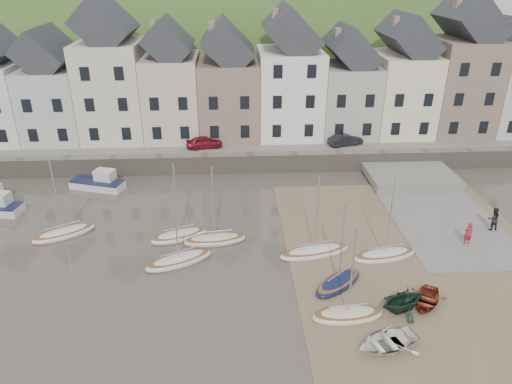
{
  "coord_description": "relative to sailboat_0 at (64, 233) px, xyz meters",
  "views": [
    {
      "loc": [
        -1.77,
        -25.99,
        18.53
      ],
      "look_at": [
        0.0,
        6.0,
        3.0
      ],
      "focal_mm": 33.17,
      "sensor_mm": 36.0,
      "label": 1
    }
  ],
  "objects": [
    {
      "name": "ground",
      "position": [
        14.5,
        -5.35,
        -0.26
      ],
      "size": [
        160.0,
        160.0,
        0.0
      ],
      "primitive_type": "plane",
      "color": "#423C33",
      "rests_on": "ground"
    },
    {
      "name": "quay_land",
      "position": [
        14.5,
        26.65,
        0.49
      ],
      "size": [
        90.0,
        30.0,
        1.5
      ],
      "primitive_type": "cube",
      "color": "#375722",
      "rests_on": "ground"
    },
    {
      "name": "quay_street",
      "position": [
        14.5,
        15.15,
        1.29
      ],
      "size": [
        70.0,
        7.0,
        0.1
      ],
      "primitive_type": "cube",
      "color": "slate",
      "rests_on": "quay_land"
    },
    {
      "name": "seawall",
      "position": [
        14.5,
        11.65,
        0.64
      ],
      "size": [
        70.0,
        1.2,
        1.8
      ],
      "primitive_type": "cube",
      "color": "slate",
      "rests_on": "ground"
    },
    {
      "name": "beach",
      "position": [
        25.5,
        -5.35,
        -0.23
      ],
      "size": [
        18.0,
        26.0,
        0.06
      ],
      "primitive_type": "cube",
      "color": "brown",
      "rests_on": "ground"
    },
    {
      "name": "slipway",
      "position": [
        29.5,
        2.65,
        -0.2
      ],
      "size": [
        8.0,
        18.0,
        0.12
      ],
      "primitive_type": "cube",
      "color": "slate",
      "rests_on": "ground"
    },
    {
      "name": "hillside",
      "position": [
        9.51,
        54.64,
        -18.25
      ],
      "size": [
        134.4,
        84.0,
        84.0
      ],
      "color": "#375722",
      "rests_on": "ground"
    },
    {
      "name": "townhouse_terrace",
      "position": [
        16.26,
        18.65,
        7.06
      ],
      "size": [
        61.05,
        8.0,
        13.93
      ],
      "color": "silver",
      "rests_on": "quay_land"
    },
    {
      "name": "sailboat_0",
      "position": [
        0.0,
        0.0,
        0.0
      ],
      "size": [
        4.77,
        3.63,
        6.32
      ],
      "color": "silver",
      "rests_on": "ground"
    },
    {
      "name": "sailboat_1",
      "position": [
        8.96,
        -4.09,
        -0.0
      ],
      "size": [
        4.94,
        3.39,
        6.32
      ],
      "color": "silver",
      "rests_on": "ground"
    },
    {
      "name": "sailboat_2",
      "position": [
        11.36,
        -1.53,
        0.0
      ],
      "size": [
        4.76,
        2.08,
        6.32
      ],
      "color": "beige",
      "rests_on": "ground"
    },
    {
      "name": "sailboat_3",
      "position": [
        8.67,
        -0.83,
        0.0
      ],
      "size": [
        4.5,
        2.96,
        6.32
      ],
      "color": "silver",
      "rests_on": "ground"
    },
    {
      "name": "sailboat_4",
      "position": [
        18.4,
        -3.55,
        -0.0
      ],
      "size": [
        5.37,
        2.63,
        6.32
      ],
      "color": "silver",
      "rests_on": "ground"
    },
    {
      "name": "sailboat_5",
      "position": [
        19.31,
        -7.17,
        0.0
      ],
      "size": [
        4.1,
        3.83,
        6.32
      ],
      "color": "#12173A",
      "rests_on": "ground"
    },
    {
      "name": "sailboat_6",
      "position": [
        23.22,
        -4.22,
        0.0
      ],
      "size": [
        4.83,
        2.38,
        6.32
      ],
      "color": "silver",
      "rests_on": "ground"
    },
    {
      "name": "sailboat_7",
      "position": [
        19.2,
        -10.24,
        0.0
      ],
      "size": [
        4.31,
        1.81,
        6.32
      ],
      "color": "beige",
      "rests_on": "ground"
    },
    {
      "name": "motorboat_2",
      "position": [
        0.64,
        8.45,
        0.32
      ],
      "size": [
        5.15,
        3.14,
        1.7
      ],
      "color": "silver",
      "rests_on": "ground"
    },
    {
      "name": "rowboat_white",
      "position": [
        20.73,
        -12.67,
        0.16
      ],
      "size": [
        4.11,
        3.46,
        0.73
      ],
      "primitive_type": "imported",
      "rotation": [
        0.0,
        0.0,
        -1.26
      ],
      "color": "white",
      "rests_on": "beach"
    },
    {
      "name": "rowboat_green",
      "position": [
        22.56,
        -9.77,
        0.56
      ],
      "size": [
        3.6,
        3.37,
        1.53
      ],
      "primitive_type": "imported",
      "rotation": [
        0.0,
        0.0,
        -1.21
      ],
      "color": "black",
      "rests_on": "beach"
    },
    {
      "name": "rowboat_red",
      "position": [
        24.19,
        -9.27,
        0.1
      ],
      "size": [
        3.31,
        3.57,
        0.6
      ],
      "primitive_type": "imported",
      "rotation": [
        0.0,
        0.0,
        -0.57
      ],
      "color": "maroon",
      "rests_on": "beach"
    },
    {
      "name": "person_red",
      "position": [
        29.65,
        -2.88,
        0.72
      ],
      "size": [
        0.64,
        0.43,
        1.73
      ],
      "primitive_type": "imported",
      "rotation": [
        0.0,
        0.0,
        3.16
      ],
      "color": "maroon",
      "rests_on": "slipway"
    },
    {
      "name": "person_dark",
      "position": [
        32.5,
        -0.98,
        0.79
      ],
      "size": [
        0.95,
        0.77,
        1.86
      ],
      "primitive_type": "imported",
      "rotation": [
        0.0,
        0.0,
        3.21
      ],
      "color": "black",
      "rests_on": "slipway"
    },
    {
      "name": "car_left",
      "position": [
        9.99,
        14.15,
        1.96
      ],
      "size": [
        3.83,
        2.07,
        1.24
      ],
      "primitive_type": "imported",
      "rotation": [
        0.0,
        0.0,
        1.74
      ],
      "color": "maroon",
      "rests_on": "quay_street"
    },
    {
      "name": "car_right",
      "position": [
        24.48,
        14.15,
        1.93
      ],
      "size": [
        3.8,
        2.26,
        1.18
      ],
      "primitive_type": "imported",
      "rotation": [
        0.0,
        0.0,
        1.87
      ],
      "color": "black",
      "rests_on": "quay_street"
    }
  ]
}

